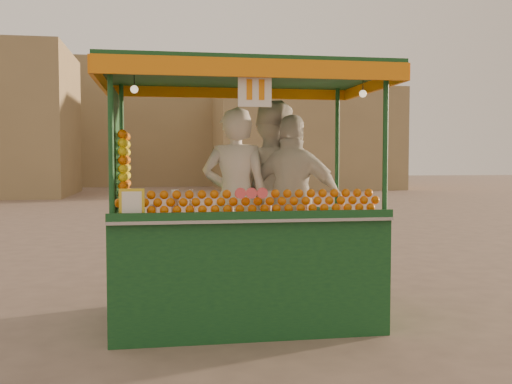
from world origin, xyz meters
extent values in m
plane|color=brown|center=(0.00, 0.00, 0.00)|extent=(90.00, 90.00, 0.00)
cube|color=#947C54|center=(7.00, 24.00, 2.50)|extent=(9.00, 6.00, 5.00)
cube|color=#947C54|center=(-2.00, 30.00, 3.50)|extent=(14.00, 7.00, 7.00)
cube|color=#103D1E|center=(0.37, -0.19, 0.14)|extent=(2.36, 1.45, 0.27)
cylinder|color=black|center=(-0.44, -0.19, 0.16)|extent=(0.33, 0.09, 0.33)
cylinder|color=black|center=(1.19, -0.19, 0.16)|extent=(0.33, 0.09, 0.33)
cube|color=#103D1E|center=(0.37, -0.78, 0.63)|extent=(2.36, 0.27, 0.72)
cube|color=#103D1E|center=(-0.67, -0.10, 0.63)|extent=(0.27, 1.18, 0.72)
cube|color=#103D1E|center=(1.42, -0.10, 0.63)|extent=(0.27, 1.18, 0.72)
cube|color=#B2B2B7|center=(0.37, -0.75, 1.01)|extent=(2.36, 0.42, 0.03)
cylinder|color=#103D1E|center=(-0.76, -0.87, 1.63)|extent=(0.05, 0.05, 1.27)
cylinder|color=#103D1E|center=(1.51, -0.87, 1.63)|extent=(0.05, 0.05, 1.27)
cylinder|color=#103D1E|center=(-0.76, 0.49, 1.63)|extent=(0.05, 0.05, 1.27)
cylinder|color=#103D1E|center=(1.51, 0.49, 1.63)|extent=(0.05, 0.05, 1.27)
cube|color=#103D1E|center=(0.37, -0.19, 2.30)|extent=(2.54, 1.63, 0.07)
cube|color=orange|center=(0.37, -1.01, 2.23)|extent=(2.54, 0.04, 0.14)
cube|color=orange|center=(0.37, 0.63, 2.23)|extent=(2.54, 0.04, 0.14)
cube|color=orange|center=(-0.89, -0.19, 2.23)|extent=(0.04, 1.63, 0.14)
cube|color=orange|center=(1.64, -0.19, 2.23)|extent=(0.04, 1.63, 0.14)
cylinder|color=#E8464E|center=(0.36, -0.87, 1.23)|extent=(0.09, 0.02, 0.09)
cube|color=gold|center=(-0.60, -0.87, 1.15)|extent=(0.20, 0.02, 0.25)
cube|color=white|center=(0.37, -0.93, 2.07)|extent=(0.27, 0.01, 0.27)
sphere|color=#FFE5B2|center=(-0.58, -0.81, 2.07)|extent=(0.06, 0.06, 0.06)
sphere|color=#FFE5B2|center=(1.33, -0.81, 2.07)|extent=(0.06, 0.06, 0.06)
imported|color=silver|center=(0.32, -0.17, 1.13)|extent=(0.70, 0.53, 1.71)
imported|color=white|center=(0.70, 0.11, 1.18)|extent=(1.08, 0.97, 1.81)
imported|color=silver|center=(0.86, -0.21, 1.10)|extent=(1.05, 0.77, 1.66)
camera|label=1|loc=(-0.39, -5.58, 1.51)|focal=40.99mm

